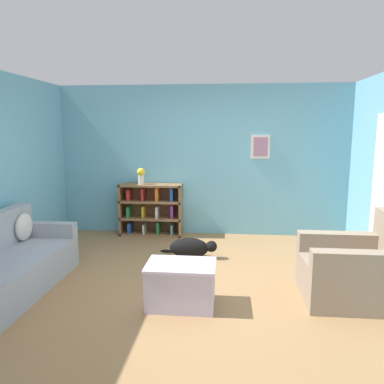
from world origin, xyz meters
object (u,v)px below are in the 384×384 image
at_px(bookshelf, 151,210).
at_px(vase, 141,175).
at_px(couch, 6,266).
at_px(coffee_table, 181,283).
at_px(dog, 191,248).
at_px(recliner_chair, 359,270).

xyz_separation_m(bookshelf, vase, (-0.17, -0.02, 0.61)).
distance_m(couch, coffee_table, 2.03).
xyz_separation_m(couch, coffee_table, (2.02, -0.14, -0.06)).
bearing_deg(coffee_table, dog, 91.79).
distance_m(coffee_table, vase, 2.94).
xyz_separation_m(recliner_chair, coffee_table, (-1.90, -0.32, -0.09)).
height_order(coffee_table, dog, coffee_table).
xyz_separation_m(couch, recliner_chair, (3.92, 0.18, 0.03)).
distance_m(recliner_chair, coffee_table, 1.93).
bearing_deg(dog, bookshelf, 124.93).
xyz_separation_m(couch, dog, (1.98, 1.35, -0.16)).
relative_size(coffee_table, dog, 0.86).
bearing_deg(vase, dog, -49.36).
height_order(recliner_chair, dog, recliner_chair).
distance_m(coffee_table, dog, 1.49).
bearing_deg(coffee_table, bookshelf, 107.94).
bearing_deg(coffee_table, couch, 176.13).
bearing_deg(vase, couch, -111.87).
height_order(bookshelf, coffee_table, bookshelf).
bearing_deg(dog, recliner_chair, -30.92).
bearing_deg(bookshelf, couch, -114.91).
bearing_deg(dog, couch, -145.69).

